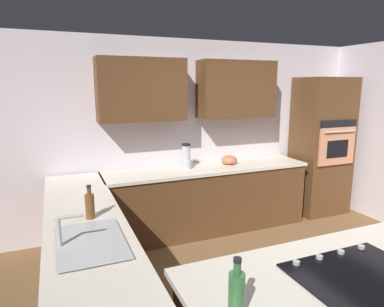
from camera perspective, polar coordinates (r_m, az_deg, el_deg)
name	(u,v)px	position (r m, az deg, el deg)	size (l,w,h in m)	color
ground_plane	(293,297)	(3.65, 16.62, -22.14)	(14.00, 14.00, 0.00)	brown
wall_back	(200,123)	(4.79, 1.44, 5.23)	(6.00, 0.44, 2.60)	silver
lower_cabinets_back	(208,200)	(4.72, 2.67, -7.86)	(2.80, 0.60, 0.86)	brown
countertop_back	(208,169)	(4.60, 2.73, -2.55)	(2.84, 0.64, 0.04)	silver
lower_cabinets_side	(87,266)	(3.27, -17.30, -17.65)	(0.60, 2.90, 0.86)	brown
countertop_side	(84,218)	(3.08, -17.80, -10.28)	(0.64, 2.94, 0.04)	silver
island_top	(359,279)	(2.32, 26.39, -18.47)	(2.06, 1.02, 0.04)	silver
wall_oven	(321,146)	(5.65, 20.98, 1.15)	(0.80, 0.66, 2.11)	brown
sink_unit	(89,241)	(2.54, -16.93, -14.00)	(0.46, 0.70, 0.23)	#515456
cooktop	(359,274)	(2.31, 26.34, -17.82)	(0.76, 0.56, 0.03)	black
blender	(186,158)	(4.49, -0.99, -0.74)	(0.15, 0.15, 0.34)	silver
mixing_bowl	(229,160)	(4.77, 6.30, -1.07)	(0.23, 0.23, 0.12)	#CC724C
dish_soap_bottle	(90,205)	(2.96, -16.85, -8.34)	(0.08, 0.08, 0.29)	brown
oil_bottle	(237,293)	(1.75, 7.52, -22.28)	(0.08, 0.08, 0.30)	#336B38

